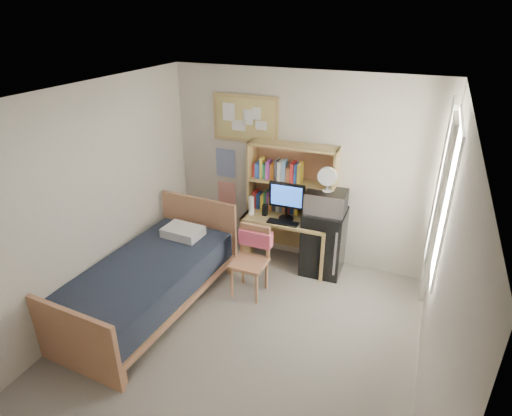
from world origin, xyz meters
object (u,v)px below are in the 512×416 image
at_px(bed, 149,286).
at_px(mini_fridge, 324,241).
at_px(bulletin_board, 245,119).
at_px(desk, 287,240).
at_px(speaker_left, 265,210).
at_px(speaker_right, 308,216).
at_px(desk_fan, 328,180).
at_px(monitor, 287,202).
at_px(desk_chair, 249,263).
at_px(microwave, 326,202).

bearing_deg(bed, mini_fridge, 46.30).
bearing_deg(bed, bulletin_board, 79.58).
distance_m(desk, speaker_left, 0.54).
bearing_deg(mini_fridge, speaker_left, -174.89).
bearing_deg(desk, bulletin_board, 156.62).
height_order(desk, mini_fridge, mini_fridge).
relative_size(speaker_right, desk_fan, 0.61).
height_order(desk, bed, desk).
distance_m(bulletin_board, speaker_left, 1.25).
bearing_deg(monitor, bed, -129.97).
relative_size(bulletin_board, speaker_left, 6.07).
bearing_deg(monitor, desk, 90.00).
relative_size(mini_fridge, monitor, 1.77).
height_order(desk_chair, bed, desk_chair).
distance_m(bed, speaker_left, 1.80).
bearing_deg(desk_fan, speaker_left, -176.29).
xyz_separation_m(desk, mini_fridge, (0.51, 0.03, 0.08)).
height_order(mini_fridge, desk_fan, desk_fan).
bearing_deg(speaker_right, desk_chair, -124.49).
bearing_deg(microwave, desk_chair, -132.04).
distance_m(mini_fridge, speaker_left, 0.89).
bearing_deg(microwave, bed, -138.96).
xyz_separation_m(mini_fridge, desk_fan, (0.00, -0.02, 0.88)).
bearing_deg(speaker_right, microwave, 14.32).
height_order(microwave, desk_fan, desk_fan).
bearing_deg(desk_fan, mini_fridge, 90.00).
bearing_deg(speaker_left, speaker_right, 0.00).
bearing_deg(monitor, desk_fan, 6.00).
bearing_deg(desk_fan, monitor, -174.08).
height_order(desk, desk_chair, desk_chair).
height_order(mini_fridge, speaker_right, speaker_right).
bearing_deg(mini_fridge, desk_chair, -131.35).
distance_m(bulletin_board, monitor, 1.25).
distance_m(monitor, speaker_left, 0.35).
relative_size(monitor, microwave, 1.02).
bearing_deg(bulletin_board, bed, -103.71).
relative_size(monitor, desk_fan, 1.70).
xyz_separation_m(monitor, speaker_right, (0.30, 0.01, -0.16)).
xyz_separation_m(speaker_right, microwave, (0.21, 0.06, 0.22)).
height_order(mini_fridge, bed, mini_fridge).
xyz_separation_m(bed, speaker_left, (0.88, 1.48, 0.50)).
bearing_deg(bulletin_board, speaker_left, -39.82).
relative_size(bulletin_board, speaker_right, 5.13).
distance_m(desk, desk_chair, 0.86).
relative_size(bed, monitor, 4.35).
distance_m(mini_fridge, monitor, 0.74).
bearing_deg(speaker_right, bulletin_board, 159.98).
bearing_deg(mini_fridge, desk, -178.55).
distance_m(bulletin_board, desk_chair, 1.93).
xyz_separation_m(desk, speaker_right, (0.30, -0.05, 0.45)).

